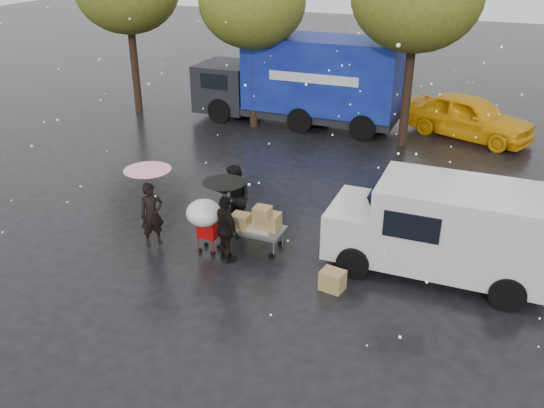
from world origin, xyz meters
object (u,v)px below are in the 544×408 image
at_px(shopping_cart, 205,215).
at_px(white_van, 445,228).
at_px(yellow_taxi, 469,116).
at_px(person_black, 226,229).
at_px(vendor_cart, 257,223).
at_px(person_pink, 152,214).
at_px(blue_truck, 302,81).

xyz_separation_m(shopping_cart, white_van, (5.41, 1.31, 0.10)).
bearing_deg(yellow_taxi, person_black, 179.84).
relative_size(white_van, yellow_taxi, 1.01).
xyz_separation_m(person_black, white_van, (4.81, 1.39, 0.31)).
xyz_separation_m(vendor_cart, white_van, (4.36, 0.62, 0.43)).
bearing_deg(yellow_taxi, person_pink, 171.45).
bearing_deg(person_pink, person_black, -54.19).
height_order(person_black, blue_truck, blue_truck).
xyz_separation_m(vendor_cart, shopping_cart, (-1.05, -0.69, 0.34)).
xyz_separation_m(vendor_cart, yellow_taxi, (4.05, 10.92, 0.10)).
bearing_deg(blue_truck, person_black, -79.89).
xyz_separation_m(blue_truck, yellow_taxi, (6.46, 0.70, -0.93)).
relative_size(person_pink, person_black, 0.98).
height_order(person_black, yellow_taxi, person_black).
height_order(vendor_cart, yellow_taxi, yellow_taxi).
bearing_deg(yellow_taxi, shopping_cart, 177.20).
height_order(person_pink, white_van, white_van).
distance_m(person_black, yellow_taxi, 12.53).
bearing_deg(blue_truck, person_pink, -90.59).
relative_size(white_van, blue_truck, 0.59).
height_order(shopping_cart, blue_truck, blue_truck).
relative_size(vendor_cart, white_van, 0.31).
height_order(person_pink, vendor_cart, person_pink).
distance_m(person_pink, white_van, 7.02).
bearing_deg(person_black, white_van, -132.75).
bearing_deg(vendor_cart, person_pink, -164.10).
height_order(person_black, vendor_cart, person_black).
bearing_deg(shopping_cart, blue_truck, 97.12).
height_order(vendor_cart, shopping_cart, shopping_cart).
relative_size(person_pink, shopping_cart, 1.13).
xyz_separation_m(person_pink, white_van, (6.88, 1.34, 0.33)).
distance_m(person_pink, blue_truck, 10.98).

